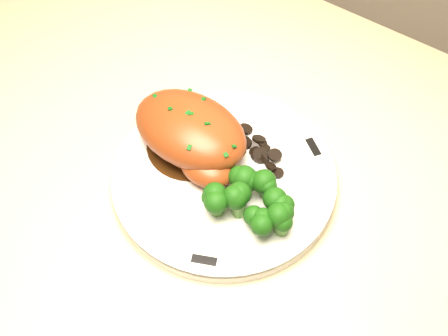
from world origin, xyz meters
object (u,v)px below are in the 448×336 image
Objects in this scene: chicken_breast at (192,134)px; plate at (224,177)px; broccoli_florets at (256,202)px; counter at (194,267)px.

plate is at bearing -7.17° from chicken_breast.
plate is at bearing 159.39° from broccoli_florets.
chicken_breast is at bearing -35.20° from counter.
plate is at bearing -23.43° from counter.
counter is 13.57× the size of chicken_breast.
broccoli_florets is at bearing -22.43° from counter.
chicken_breast is (-0.05, 0.01, 0.04)m from plate.
plate is 0.07m from broccoli_florets.
chicken_breast reaches higher than broccoli_florets.
counter is 0.49m from broccoli_florets.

